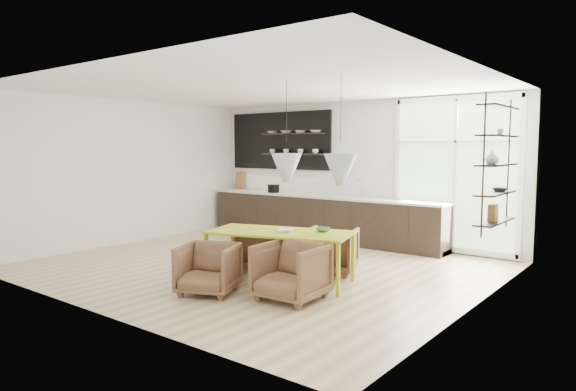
# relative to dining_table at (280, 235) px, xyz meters

# --- Properties ---
(room) EXTENTS (7.02, 6.01, 2.91)m
(room) POSITION_rel_dining_table_xyz_m (-0.32, 1.68, 0.77)
(room) COLOR beige
(room) RESTS_ON ground
(kitchen_run) EXTENTS (5.54, 0.69, 2.75)m
(kitchen_run) POSITION_rel_dining_table_xyz_m (-1.60, 3.28, -0.09)
(kitchen_run) COLOR black
(kitchen_run) RESTS_ON ground
(right_shelving) EXTENTS (0.26, 1.22, 1.90)m
(right_shelving) POSITION_rel_dining_table_xyz_m (2.46, 1.76, 0.96)
(right_shelving) COLOR black
(right_shelving) RESTS_ON ground
(dining_table) EXTENTS (2.22, 1.48, 0.74)m
(dining_table) POSITION_rel_dining_table_xyz_m (0.00, 0.00, 0.00)
(dining_table) COLOR #A7B216
(dining_table) RESTS_ON ground
(armchair_back_left) EXTENTS (0.95, 0.96, 0.65)m
(armchair_back_left) POSITION_rel_dining_table_xyz_m (-0.81, 0.50, -0.37)
(armchair_back_left) COLOR brown
(armchair_back_left) RESTS_ON ground
(armchair_back_right) EXTENTS (0.96, 0.97, 0.70)m
(armchair_back_right) POSITION_rel_dining_table_xyz_m (0.26, 0.95, -0.34)
(armchair_back_right) COLOR brown
(armchair_back_right) RESTS_ON ground
(armchair_front_left) EXTENTS (0.96, 0.97, 0.67)m
(armchair_front_left) POSITION_rel_dining_table_xyz_m (-0.39, -1.04, -0.36)
(armchair_front_left) COLOR brown
(armchair_front_left) RESTS_ON ground
(armchair_front_right) EXTENTS (0.83, 0.85, 0.74)m
(armchair_front_right) POSITION_rel_dining_table_xyz_m (0.66, -0.60, -0.33)
(armchair_front_right) COLOR brown
(armchair_front_right) RESTS_ON ground
(wire_stool) EXTENTS (0.33, 0.33, 0.42)m
(wire_stool) POSITION_rel_dining_table_xyz_m (-1.06, -0.16, -0.43)
(wire_stool) COLOR black
(wire_stool) RESTS_ON ground
(table_book) EXTENTS (0.33, 0.35, 0.03)m
(table_book) POSITION_rel_dining_table_xyz_m (-0.07, 0.02, 0.06)
(table_book) COLOR white
(table_book) RESTS_ON dining_table
(table_bowl) EXTENTS (0.28, 0.28, 0.06)m
(table_bowl) POSITION_rel_dining_table_xyz_m (0.50, 0.35, 0.08)
(table_bowl) COLOR #4E7F4E
(table_bowl) RESTS_ON dining_table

